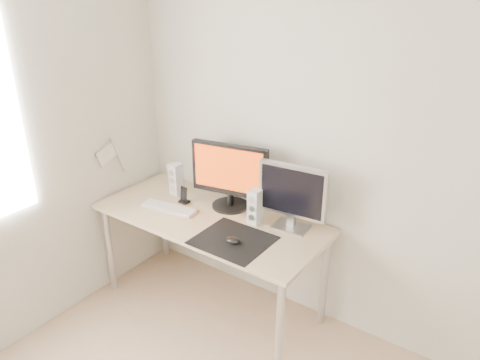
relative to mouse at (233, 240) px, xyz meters
The scene contains 11 objects.
wall_back 0.96m from the mouse, 42.88° to the left, with size 3.50×3.50×0.00m, color silver.
mousepad 0.04m from the mouse, 123.69° to the left, with size 0.45×0.40×0.00m, color black.
mouse is the anchor object (origin of this frame).
desk 0.39m from the mouse, 150.31° to the left, with size 1.60×0.70×0.73m.
main_monitor 0.54m from the mouse, 128.54° to the left, with size 0.55×0.31×0.47m.
second_monitor 0.47m from the mouse, 62.29° to the left, with size 0.45×0.18×0.43m.
speaker_left 0.83m from the mouse, 156.69° to the left, with size 0.08×0.09×0.24m.
speaker_right 0.32m from the mouse, 97.04° to the left, with size 0.08×0.09×0.24m.
keyboard 0.64m from the mouse, behind, with size 0.43×0.18×0.02m.
phone_dock 0.66m from the mouse, 158.12° to the left, with size 0.07×0.06×0.12m.
pennant 1.16m from the mouse, behind, with size 0.01×0.23×0.29m.
Camera 1 is at (0.85, -0.77, 2.24)m, focal length 35.00 mm.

